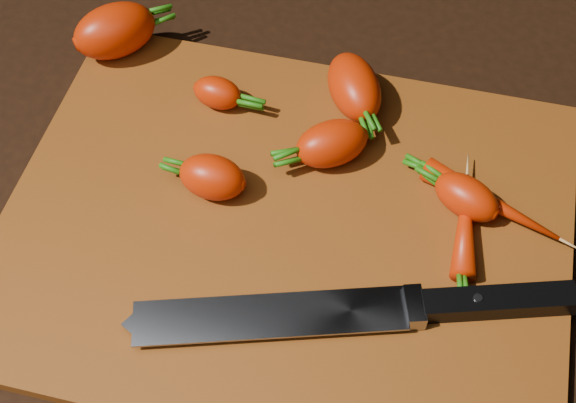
# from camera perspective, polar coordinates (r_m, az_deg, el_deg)

# --- Properties ---
(ground) EXTENTS (2.00, 2.00, 0.01)m
(ground) POSITION_cam_1_polar(r_m,az_deg,el_deg) (0.73, -0.18, -2.23)
(ground) COLOR black
(cutting_board) EXTENTS (0.50, 0.40, 0.01)m
(cutting_board) POSITION_cam_1_polar(r_m,az_deg,el_deg) (0.72, -0.19, -1.75)
(cutting_board) COLOR #77380D
(cutting_board) RESTS_ON ground
(carrot_0) EXTENTS (0.10, 0.10, 0.05)m
(carrot_0) POSITION_cam_1_polar(r_m,az_deg,el_deg) (0.85, -12.22, 11.78)
(carrot_0) COLOR #C12100
(carrot_0) RESTS_ON cutting_board
(carrot_1) EXTENTS (0.06, 0.05, 0.04)m
(carrot_1) POSITION_cam_1_polar(r_m,az_deg,el_deg) (0.72, -5.42, 1.74)
(carrot_1) COLOR #C12100
(carrot_1) RESTS_ON cutting_board
(carrot_2) EXTENTS (0.08, 0.10, 0.05)m
(carrot_2) POSITION_cam_1_polar(r_m,az_deg,el_deg) (0.78, 4.73, 8.11)
(carrot_2) COLOR #C12100
(carrot_2) RESTS_ON cutting_board
(carrot_3) EXTENTS (0.08, 0.07, 0.04)m
(carrot_3) POSITION_cam_1_polar(r_m,az_deg,el_deg) (0.74, 3.12, 4.14)
(carrot_3) COLOR #C12100
(carrot_3) RESTS_ON cutting_board
(carrot_4) EXTENTS (0.05, 0.04, 0.03)m
(carrot_4) POSITION_cam_1_polar(r_m,az_deg,el_deg) (0.79, -5.04, 7.71)
(carrot_4) COLOR #C12100
(carrot_4) RESTS_ON cutting_board
(carrot_5) EXTENTS (0.07, 0.06, 0.04)m
(carrot_5) POSITION_cam_1_polar(r_m,az_deg,el_deg) (0.72, 12.57, 0.32)
(carrot_5) COLOR #C12100
(carrot_5) RESTS_ON cutting_board
(carrot_6) EXTENTS (0.03, 0.11, 0.02)m
(carrot_6) POSITION_cam_1_polar(r_m,az_deg,el_deg) (0.71, 12.48, -1.55)
(carrot_6) COLOR #C12100
(carrot_6) RESTS_ON cutting_board
(carrot_7) EXTENTS (0.13, 0.07, 0.02)m
(carrot_7) POSITION_cam_1_polar(r_m,az_deg,el_deg) (0.73, 14.21, -0.07)
(carrot_7) COLOR #C12100
(carrot_7) RESTS_ON cutting_board
(knife) EXTENTS (0.35, 0.14, 0.02)m
(knife) POSITION_cam_1_polar(r_m,az_deg,el_deg) (0.65, 0.66, -8.02)
(knife) COLOR gray
(knife) RESTS_ON cutting_board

